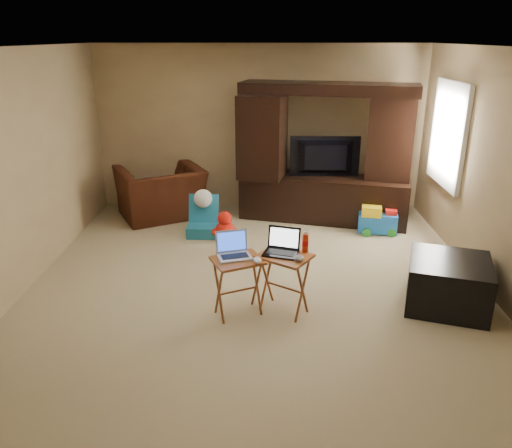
{
  "coord_description": "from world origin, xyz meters",
  "views": [
    {
      "loc": [
        0.09,
        -4.95,
        2.6
      ],
      "look_at": [
        0.0,
        -0.2,
        0.8
      ],
      "focal_mm": 35.0,
      "sensor_mm": 36.0,
      "label": 1
    }
  ],
  "objects_px": {
    "push_toy": "(378,219)",
    "mouse_left": "(257,260)",
    "television": "(325,158)",
    "tray_table_right": "(284,284)",
    "laptop_right": "(281,243)",
    "mouse_right": "(299,258)",
    "entertainment_center": "(325,154)",
    "plush_toy": "(225,226)",
    "laptop_left": "(234,246)",
    "ottoman": "(448,283)",
    "recliner": "(161,193)",
    "water_bottle": "(305,243)",
    "child_rocker": "(203,216)",
    "tray_table_left": "(238,287)"
  },
  "relations": [
    {
      "from": "push_toy",
      "to": "mouse_left",
      "type": "xyz_separation_m",
      "value": [
        -1.64,
        -2.3,
        0.42
      ]
    },
    {
      "from": "television",
      "to": "tray_table_right",
      "type": "distance_m",
      "value": 2.81
    },
    {
      "from": "laptop_right",
      "to": "push_toy",
      "type": "bearing_deg",
      "value": 72.42
    },
    {
      "from": "mouse_right",
      "to": "entertainment_center",
      "type": "bearing_deg",
      "value": 79.18
    },
    {
      "from": "plush_toy",
      "to": "tray_table_right",
      "type": "height_order",
      "value": "tray_table_right"
    },
    {
      "from": "entertainment_center",
      "to": "mouse_left",
      "type": "xyz_separation_m",
      "value": [
        -0.93,
        -2.83,
        -0.38
      ]
    },
    {
      "from": "laptop_left",
      "to": "mouse_left",
      "type": "relative_size",
      "value": 2.58
    },
    {
      "from": "push_toy",
      "to": "laptop_right",
      "type": "height_order",
      "value": "laptop_right"
    },
    {
      "from": "mouse_left",
      "to": "mouse_right",
      "type": "xyz_separation_m",
      "value": [
        0.39,
        0.01,
        0.02
      ]
    },
    {
      "from": "entertainment_center",
      "to": "television",
      "type": "xyz_separation_m",
      "value": [
        0.0,
        -0.04,
        -0.04
      ]
    },
    {
      "from": "ottoman",
      "to": "mouse_left",
      "type": "xyz_separation_m",
      "value": [
        -1.93,
        -0.28,
        0.37
      ]
    },
    {
      "from": "recliner",
      "to": "water_bottle",
      "type": "distance_m",
      "value": 3.34
    },
    {
      "from": "child_rocker",
      "to": "laptop_left",
      "type": "relative_size",
      "value": 1.75
    },
    {
      "from": "plush_toy",
      "to": "water_bottle",
      "type": "height_order",
      "value": "water_bottle"
    },
    {
      "from": "tray_table_right",
      "to": "laptop_right",
      "type": "distance_m",
      "value": 0.43
    },
    {
      "from": "laptop_left",
      "to": "water_bottle",
      "type": "height_order",
      "value": "laptop_left"
    },
    {
      "from": "entertainment_center",
      "to": "recliner",
      "type": "xyz_separation_m",
      "value": [
        -2.43,
        0.07,
        -0.61
      ]
    },
    {
      "from": "television",
      "to": "laptop_left",
      "type": "relative_size",
      "value": 3.24
    },
    {
      "from": "laptop_right",
      "to": "mouse_left",
      "type": "distance_m",
      "value": 0.29
    },
    {
      "from": "ottoman",
      "to": "water_bottle",
      "type": "xyz_separation_m",
      "value": [
        -1.47,
        -0.07,
        0.46
      ]
    },
    {
      "from": "plush_toy",
      "to": "mouse_right",
      "type": "bearing_deg",
      "value": -66.39
    },
    {
      "from": "recliner",
      "to": "mouse_left",
      "type": "distance_m",
      "value": 3.27
    },
    {
      "from": "mouse_right",
      "to": "water_bottle",
      "type": "relative_size",
      "value": 0.66
    },
    {
      "from": "push_toy",
      "to": "ottoman",
      "type": "xyz_separation_m",
      "value": [
        0.29,
        -2.02,
        0.05
      ]
    },
    {
      "from": "television",
      "to": "child_rocker",
      "type": "bearing_deg",
      "value": 18.86
    },
    {
      "from": "tray_table_left",
      "to": "mouse_right",
      "type": "height_order",
      "value": "mouse_right"
    },
    {
      "from": "child_rocker",
      "to": "tray_table_right",
      "type": "relative_size",
      "value": 0.89
    },
    {
      "from": "tray_table_right",
      "to": "television",
      "type": "bearing_deg",
      "value": 109.38
    },
    {
      "from": "television",
      "to": "child_rocker",
      "type": "height_order",
      "value": "television"
    },
    {
      "from": "child_rocker",
      "to": "laptop_left",
      "type": "distance_m",
      "value": 2.19
    },
    {
      "from": "entertainment_center",
      "to": "laptop_left",
      "type": "bearing_deg",
      "value": -99.51
    },
    {
      "from": "child_rocker",
      "to": "plush_toy",
      "type": "bearing_deg",
      "value": -27.0
    },
    {
      "from": "laptop_left",
      "to": "child_rocker",
      "type": "bearing_deg",
      "value": 88.89
    },
    {
      "from": "plush_toy",
      "to": "tray_table_left",
      "type": "distance_m",
      "value": 1.94
    },
    {
      "from": "entertainment_center",
      "to": "laptop_left",
      "type": "height_order",
      "value": "entertainment_center"
    },
    {
      "from": "tray_table_right",
      "to": "water_bottle",
      "type": "height_order",
      "value": "water_bottle"
    },
    {
      "from": "ottoman",
      "to": "tray_table_left",
      "type": "height_order",
      "value": "tray_table_left"
    },
    {
      "from": "entertainment_center",
      "to": "mouse_right",
      "type": "distance_m",
      "value": 2.88
    },
    {
      "from": "ottoman",
      "to": "laptop_right",
      "type": "relative_size",
      "value": 2.42
    },
    {
      "from": "laptop_left",
      "to": "push_toy",
      "type": "bearing_deg",
      "value": 33.14
    },
    {
      "from": "push_toy",
      "to": "mouse_right",
      "type": "relative_size",
      "value": 4.3
    },
    {
      "from": "ottoman",
      "to": "plush_toy",
      "type": "bearing_deg",
      "value": 144.54
    },
    {
      "from": "laptop_left",
      "to": "recliner",
      "type": "bearing_deg",
      "value": 98.09
    },
    {
      "from": "entertainment_center",
      "to": "mouse_left",
      "type": "height_order",
      "value": "entertainment_center"
    },
    {
      "from": "plush_toy",
      "to": "mouse_right",
      "type": "relative_size",
      "value": 3.29
    },
    {
      "from": "child_rocker",
      "to": "ottoman",
      "type": "bearing_deg",
      "value": -33.0
    },
    {
      "from": "television",
      "to": "laptop_left",
      "type": "xyz_separation_m",
      "value": [
        -1.15,
        -2.68,
        -0.24
      ]
    },
    {
      "from": "entertainment_center",
      "to": "tray_table_right",
      "type": "bearing_deg",
      "value": -90.55
    },
    {
      "from": "recliner",
      "to": "mouse_right",
      "type": "relative_size",
      "value": 9.44
    },
    {
      "from": "ottoman",
      "to": "tray_table_left",
      "type": "bearing_deg",
      "value": -174.32
    }
  ]
}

